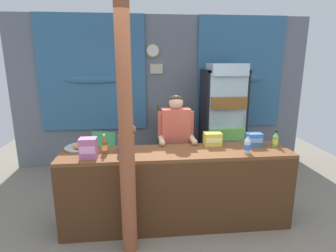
{
  "coord_description": "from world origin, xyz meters",
  "views": [
    {
      "loc": [
        -0.42,
        -2.59,
        2.05
      ],
      "look_at": [
        -0.08,
        0.76,
        1.23
      ],
      "focal_mm": 29.03,
      "sensor_mm": 36.0,
      "label": 1
    }
  ],
  "objects_px": {
    "plastic_lawn_chair": "(101,155)",
    "snack_box_biscuit": "(254,139)",
    "soda_bottle_lime_soda": "(275,140)",
    "timber_post": "(126,141)",
    "drink_fridge": "(223,114)",
    "pastry_tray": "(81,147)",
    "shopkeeper": "(176,138)",
    "snack_box_wafer": "(88,148)",
    "soda_bottle_iced_tea": "(105,145)",
    "bottle_shelf_rack": "(170,137)",
    "soda_bottle_orange_soda": "(128,150)",
    "snack_box_instant_noodle": "(213,139)",
    "soda_bottle_grape_soda": "(121,141)",
    "soda_bottle_water": "(247,145)",
    "stall_counter": "(178,184)"
  },
  "relations": [
    {
      "from": "shopkeeper",
      "to": "snack_box_wafer",
      "type": "distance_m",
      "value": 1.24
    },
    {
      "from": "bottle_shelf_rack",
      "to": "soda_bottle_iced_tea",
      "type": "xyz_separation_m",
      "value": [
        -0.98,
        -1.8,
        0.44
      ]
    },
    {
      "from": "pastry_tray",
      "to": "soda_bottle_orange_soda",
      "type": "bearing_deg",
      "value": -33.08
    },
    {
      "from": "drink_fridge",
      "to": "plastic_lawn_chair",
      "type": "bearing_deg",
      "value": -172.86
    },
    {
      "from": "soda_bottle_grape_soda",
      "to": "soda_bottle_orange_soda",
      "type": "height_order",
      "value": "soda_bottle_grape_soda"
    },
    {
      "from": "pastry_tray",
      "to": "snack_box_wafer",
      "type": "bearing_deg",
      "value": -65.83
    },
    {
      "from": "drink_fridge",
      "to": "pastry_tray",
      "type": "height_order",
      "value": "drink_fridge"
    },
    {
      "from": "pastry_tray",
      "to": "snack_box_biscuit",
      "type": "bearing_deg",
      "value": -2.34
    },
    {
      "from": "soda_bottle_grape_soda",
      "to": "snack_box_wafer",
      "type": "xyz_separation_m",
      "value": [
        -0.36,
        -0.16,
        -0.02
      ]
    },
    {
      "from": "bottle_shelf_rack",
      "to": "snack_box_instant_noodle",
      "type": "relative_size",
      "value": 5.59
    },
    {
      "from": "soda_bottle_orange_soda",
      "to": "snack_box_biscuit",
      "type": "height_order",
      "value": "soda_bottle_orange_soda"
    },
    {
      "from": "plastic_lawn_chair",
      "to": "soda_bottle_water",
      "type": "height_order",
      "value": "soda_bottle_water"
    },
    {
      "from": "timber_post",
      "to": "drink_fridge",
      "type": "bearing_deg",
      "value": 51.49
    },
    {
      "from": "bottle_shelf_rack",
      "to": "soda_bottle_grape_soda",
      "type": "height_order",
      "value": "soda_bottle_grape_soda"
    },
    {
      "from": "soda_bottle_lime_soda",
      "to": "pastry_tray",
      "type": "distance_m",
      "value": 2.46
    },
    {
      "from": "shopkeeper",
      "to": "snack_box_instant_noodle",
      "type": "bearing_deg",
      "value": -33.37
    },
    {
      "from": "snack_box_biscuit",
      "to": "soda_bottle_orange_soda",
      "type": "bearing_deg",
      "value": -169.15
    },
    {
      "from": "soda_bottle_grape_soda",
      "to": "soda_bottle_iced_tea",
      "type": "relative_size",
      "value": 1.43
    },
    {
      "from": "soda_bottle_orange_soda",
      "to": "snack_box_wafer",
      "type": "height_order",
      "value": "same"
    },
    {
      "from": "soda_bottle_grape_soda",
      "to": "soda_bottle_lime_soda",
      "type": "relative_size",
      "value": 1.58
    },
    {
      "from": "timber_post",
      "to": "shopkeeper",
      "type": "distance_m",
      "value": 1.17
    },
    {
      "from": "shopkeeper",
      "to": "pastry_tray",
      "type": "height_order",
      "value": "shopkeeper"
    },
    {
      "from": "soda_bottle_water",
      "to": "snack_box_instant_noodle",
      "type": "height_order",
      "value": "soda_bottle_water"
    },
    {
      "from": "plastic_lawn_chair",
      "to": "shopkeeper",
      "type": "height_order",
      "value": "shopkeeper"
    },
    {
      "from": "bottle_shelf_rack",
      "to": "plastic_lawn_chair",
      "type": "xyz_separation_m",
      "value": [
        -1.23,
        -0.5,
        -0.14
      ]
    },
    {
      "from": "plastic_lawn_chair",
      "to": "soda_bottle_lime_soda",
      "type": "relative_size",
      "value": 4.07
    },
    {
      "from": "drink_fridge",
      "to": "soda_bottle_grape_soda",
      "type": "relative_size",
      "value": 5.98
    },
    {
      "from": "plastic_lawn_chair",
      "to": "shopkeeper",
      "type": "distance_m",
      "value": 1.51
    },
    {
      "from": "plastic_lawn_chair",
      "to": "soda_bottle_water",
      "type": "relative_size",
      "value": 3.6
    },
    {
      "from": "plastic_lawn_chair",
      "to": "soda_bottle_grape_soda",
      "type": "relative_size",
      "value": 2.58
    },
    {
      "from": "timber_post",
      "to": "plastic_lawn_chair",
      "type": "height_order",
      "value": "timber_post"
    },
    {
      "from": "soda_bottle_orange_soda",
      "to": "soda_bottle_iced_tea",
      "type": "relative_size",
      "value": 1.01
    },
    {
      "from": "snack_box_wafer",
      "to": "soda_bottle_iced_tea",
      "type": "bearing_deg",
      "value": 43.06
    },
    {
      "from": "shopkeeper",
      "to": "soda_bottle_iced_tea",
      "type": "height_order",
      "value": "shopkeeper"
    },
    {
      "from": "drink_fridge",
      "to": "soda_bottle_lime_soda",
      "type": "distance_m",
      "value": 1.54
    },
    {
      "from": "soda_bottle_water",
      "to": "snack_box_wafer",
      "type": "bearing_deg",
      "value": 179.75
    },
    {
      "from": "bottle_shelf_rack",
      "to": "shopkeeper",
      "type": "distance_m",
      "value": 1.38
    },
    {
      "from": "drink_fridge",
      "to": "soda_bottle_water",
      "type": "distance_m",
      "value": 1.74
    },
    {
      "from": "soda_bottle_lime_soda",
      "to": "stall_counter",
      "type": "bearing_deg",
      "value": -172.32
    },
    {
      "from": "bottle_shelf_rack",
      "to": "soda_bottle_iced_tea",
      "type": "relative_size",
      "value": 5.26
    },
    {
      "from": "plastic_lawn_chair",
      "to": "timber_post",
      "type": "bearing_deg",
      "value": -73.28
    },
    {
      "from": "soda_bottle_grape_soda",
      "to": "soda_bottle_iced_tea",
      "type": "distance_m",
      "value": 0.2
    },
    {
      "from": "bottle_shelf_rack",
      "to": "soda_bottle_iced_tea",
      "type": "bearing_deg",
      "value": -118.59
    },
    {
      "from": "bottle_shelf_rack",
      "to": "soda_bottle_grape_soda",
      "type": "distance_m",
      "value": 2.01
    },
    {
      "from": "snack_box_instant_noodle",
      "to": "snack_box_wafer",
      "type": "relative_size",
      "value": 0.94
    },
    {
      "from": "plastic_lawn_chair",
      "to": "snack_box_biscuit",
      "type": "xyz_separation_m",
      "value": [
        2.12,
        -1.18,
        0.56
      ]
    },
    {
      "from": "stall_counter",
      "to": "soda_bottle_water",
      "type": "relative_size",
      "value": 11.73
    },
    {
      "from": "stall_counter",
      "to": "bottle_shelf_rack",
      "type": "bearing_deg",
      "value": 86.35
    },
    {
      "from": "snack_box_biscuit",
      "to": "snack_box_wafer",
      "type": "relative_size",
      "value": 0.85
    },
    {
      "from": "shopkeeper",
      "to": "soda_bottle_grape_soda",
      "type": "xyz_separation_m",
      "value": [
        -0.71,
        -0.47,
        0.11
      ]
    }
  ]
}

